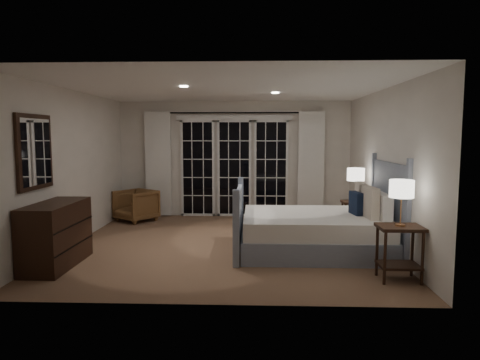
{
  "coord_description": "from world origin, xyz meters",
  "views": [
    {
      "loc": [
        0.48,
        -6.81,
        1.77
      ],
      "look_at": [
        0.22,
        0.06,
        1.05
      ],
      "focal_mm": 32.0,
      "sensor_mm": 36.0,
      "label": 1
    }
  ],
  "objects_px": {
    "lamp_left": "(402,189)",
    "armchair": "(136,205)",
    "dresser": "(56,235)",
    "nightstand_left": "(399,244)",
    "nightstand_right": "(355,213)",
    "lamp_right": "(356,175)",
    "bed": "(317,229)"
  },
  "relations": [
    {
      "from": "lamp_left",
      "to": "lamp_right",
      "type": "relative_size",
      "value": 0.94
    },
    {
      "from": "bed",
      "to": "nightstand_right",
      "type": "distance_m",
      "value": 1.45
    },
    {
      "from": "lamp_right",
      "to": "armchair",
      "type": "bearing_deg",
      "value": 166.78
    },
    {
      "from": "nightstand_right",
      "to": "dresser",
      "type": "height_order",
      "value": "dresser"
    },
    {
      "from": "dresser",
      "to": "armchair",
      "type": "bearing_deg",
      "value": 85.72
    },
    {
      "from": "nightstand_right",
      "to": "lamp_left",
      "type": "xyz_separation_m",
      "value": [
        -0.02,
        -2.47,
        0.73
      ]
    },
    {
      "from": "lamp_left",
      "to": "dresser",
      "type": "xyz_separation_m",
      "value": [
        -4.46,
        0.42,
        -0.69
      ]
    },
    {
      "from": "armchair",
      "to": "dresser",
      "type": "relative_size",
      "value": 0.59
    },
    {
      "from": "nightstand_left",
      "to": "armchair",
      "type": "bearing_deg",
      "value": 140.64
    },
    {
      "from": "dresser",
      "to": "lamp_left",
      "type": "bearing_deg",
      "value": -5.33
    },
    {
      "from": "nightstand_left",
      "to": "lamp_left",
      "type": "xyz_separation_m",
      "value": [
        -0.0,
        0.0,
        0.67
      ]
    },
    {
      "from": "lamp_left",
      "to": "dresser",
      "type": "height_order",
      "value": "lamp_left"
    },
    {
      "from": "lamp_right",
      "to": "armchair",
      "type": "xyz_separation_m",
      "value": [
        -4.25,
        1.0,
        -0.74
      ]
    },
    {
      "from": "nightstand_right",
      "to": "lamp_right",
      "type": "distance_m",
      "value": 0.68
    },
    {
      "from": "nightstand_left",
      "to": "nightstand_right",
      "type": "relative_size",
      "value": 1.13
    },
    {
      "from": "armchair",
      "to": "dresser",
      "type": "distance_m",
      "value": 3.06
    },
    {
      "from": "nightstand_right",
      "to": "lamp_left",
      "type": "height_order",
      "value": "lamp_left"
    },
    {
      "from": "nightstand_left",
      "to": "nightstand_right",
      "type": "bearing_deg",
      "value": 89.45
    },
    {
      "from": "nightstand_right",
      "to": "dresser",
      "type": "bearing_deg",
      "value": -155.37
    },
    {
      "from": "lamp_left",
      "to": "armchair",
      "type": "xyz_separation_m",
      "value": [
        -4.23,
        3.47,
        -0.8
      ]
    },
    {
      "from": "lamp_left",
      "to": "dresser",
      "type": "relative_size",
      "value": 0.46
    },
    {
      "from": "dresser",
      "to": "bed",
      "type": "bearing_deg",
      "value": 13.48
    },
    {
      "from": "lamp_left",
      "to": "armchair",
      "type": "distance_m",
      "value": 5.53
    },
    {
      "from": "armchair",
      "to": "lamp_right",
      "type": "bearing_deg",
      "value": 22.82
    },
    {
      "from": "lamp_right",
      "to": "armchair",
      "type": "height_order",
      "value": "lamp_right"
    },
    {
      "from": "lamp_left",
      "to": "nightstand_left",
      "type": "bearing_deg",
      "value": 0.0
    },
    {
      "from": "lamp_left",
      "to": "lamp_right",
      "type": "bearing_deg",
      "value": 89.45
    },
    {
      "from": "bed",
      "to": "armchair",
      "type": "distance_m",
      "value": 4.05
    },
    {
      "from": "lamp_left",
      "to": "armchair",
      "type": "bearing_deg",
      "value": 140.64
    },
    {
      "from": "bed",
      "to": "nightstand_left",
      "type": "distance_m",
      "value": 1.53
    },
    {
      "from": "nightstand_right",
      "to": "armchair",
      "type": "relative_size",
      "value": 0.83
    },
    {
      "from": "nightstand_right",
      "to": "lamp_right",
      "type": "relative_size",
      "value": 1.01
    }
  ]
}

